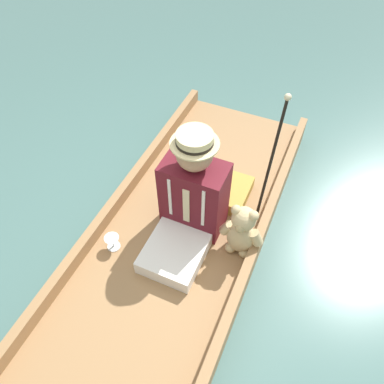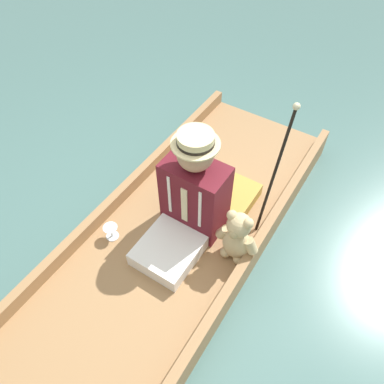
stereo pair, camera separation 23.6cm
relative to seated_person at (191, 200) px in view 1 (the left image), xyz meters
The scene contains 7 objects.
ground_plane 0.50m from the seated_person, 73.67° to the left, with size 16.00×16.00×0.00m, color #476B66.
punt_boat 0.42m from the seated_person, 73.67° to the left, with size 1.10×3.15×0.26m.
seat_cushion 0.46m from the seated_person, 96.32° to the right, with size 0.49×0.34×0.10m.
seated_person is the anchor object (origin of this frame).
teddy_bear 0.38m from the seated_person, behind, with size 0.30×0.17×0.42m.
wine_glass 0.59m from the seated_person, 40.22° to the left, with size 0.10×0.10×0.11m.
walking_cane 0.59m from the seated_person, 136.01° to the right, with size 0.04×0.28×0.91m.
Camera 1 is at (-0.67, 1.20, 2.31)m, focal length 35.00 mm.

